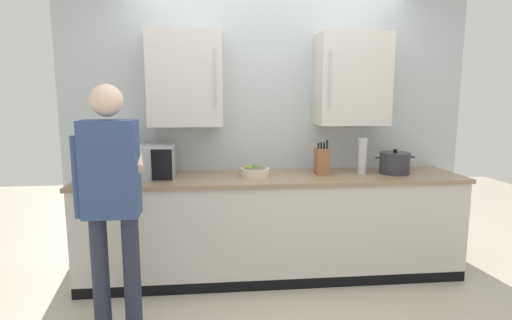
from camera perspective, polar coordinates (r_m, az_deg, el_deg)
The scene contains 8 objects.
back_wall_tiled at distance 3.81m, azimuth 1.69°, elevation 7.04°, with size 3.71×0.44×2.75m.
counter_unit at distance 3.66m, azimuth 2.29°, elevation -9.14°, with size 3.30×0.67×0.90m.
microwave_oven at distance 3.59m, azimuth -16.46°, elevation -0.28°, with size 0.63×0.77×0.27m.
thermos_flask at distance 3.74m, azimuth 14.54°, elevation 0.56°, with size 0.08×0.08×0.32m.
fruit_bowl at distance 3.53m, azimuth -0.19°, elevation -1.58°, with size 0.25×0.25×0.10m.
knife_block at distance 3.65m, azimuth 9.10°, elevation -0.15°, with size 0.11×0.15×0.30m.
stock_pot at distance 3.84m, azimuth 18.67°, elevation -0.40°, with size 0.36×0.27×0.22m.
person_figure at distance 2.78m, azimuth -19.38°, elevation -4.01°, with size 0.44×0.65×1.65m.
Camera 1 is at (-0.50, -2.64, 1.59)m, focal length 28.85 mm.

